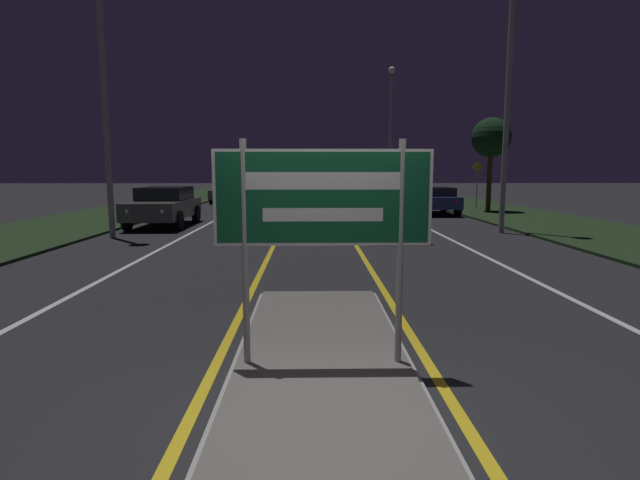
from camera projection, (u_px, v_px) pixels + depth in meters
name	position (u px, v px, depth m)	size (l,w,h in m)	color
ground_plane	(326.00, 430.00, 4.09)	(160.00, 160.00, 0.00)	#232326
median_island	(323.00, 367.00, 5.31)	(1.96, 6.35, 0.10)	#999993
verge_left	(114.00, 214.00, 23.71)	(5.00, 100.00, 0.08)	#1E3319
verge_right	(509.00, 214.00, 24.08)	(5.00, 100.00, 0.08)	#1E3319
centre_line_yellow_left	(292.00, 207.00, 28.83)	(0.12, 70.00, 0.01)	gold
centre_line_yellow_right	(333.00, 207.00, 28.87)	(0.12, 70.00, 0.01)	gold
lane_line_white_left	(240.00, 207.00, 28.77)	(0.12, 70.00, 0.01)	silver
lane_line_white_right	(385.00, 207.00, 28.93)	(0.12, 70.00, 0.01)	silver
edge_line_white_left	(188.00, 207.00, 28.71)	(0.10, 70.00, 0.01)	silver
edge_line_white_right	(436.00, 207.00, 28.99)	(0.10, 70.00, 0.01)	silver
highway_sign	(323.00, 207.00, 5.07)	(2.22, 0.07, 2.33)	#9E9E99
streetlight_left_near	(101.00, 38.00, 14.89)	(0.59, 0.59, 8.79)	#9E9E99
streetlight_right_near	(512.00, 10.00, 16.01)	(0.54, 0.54, 11.40)	#9E9E99
streetlight_right_far	(391.00, 116.00, 38.37)	(0.52, 0.52, 9.95)	#9E9E99
car_receding_0	(387.00, 212.00, 16.29)	(1.88, 4.37, 1.47)	#B7B7BC
car_receding_1	(433.00, 199.00, 24.24)	(1.94, 4.06, 1.31)	navy
car_receding_2	(347.00, 188.00, 35.66)	(2.03, 4.60, 1.58)	navy
car_receding_3	(335.00, 185.00, 49.03)	(1.89, 4.58, 1.35)	navy
car_approaching_0	(164.00, 205.00, 19.02)	(2.03, 4.50, 1.48)	#4C514C
car_approaching_1	(229.00, 191.00, 33.31)	(1.99, 4.75, 1.38)	#4C514C
car_approaching_2	(284.00, 185.00, 45.96)	(1.85, 4.14, 1.48)	silver
warning_sign	(477.00, 180.00, 27.40)	(0.60, 0.06, 2.52)	#9E9E99
roadside_palm_right	(491.00, 138.00, 24.68)	(1.94, 1.94, 4.63)	#4C3823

